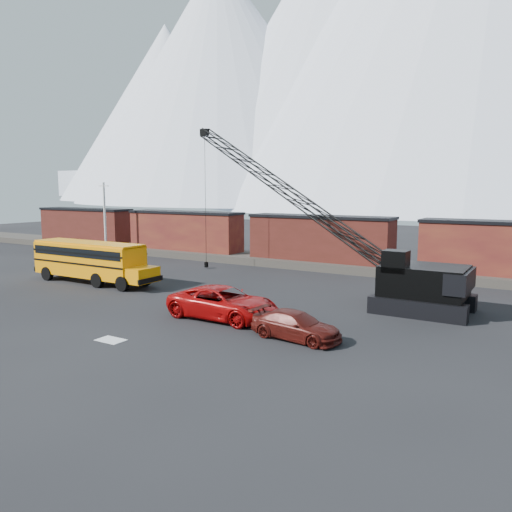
{
  "coord_description": "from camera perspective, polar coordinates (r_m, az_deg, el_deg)",
  "views": [
    {
      "loc": [
        18.72,
        -20.48,
        7.35
      ],
      "look_at": [
        2.2,
        6.89,
        3.0
      ],
      "focal_mm": 35.0,
      "sensor_mm": 36.0,
      "label": 1
    }
  ],
  "objects": [
    {
      "name": "ground",
      "position": [
        28.71,
        -11.02,
        -7.23
      ],
      "size": [
        160.0,
        160.0,
        0.0
      ],
      "primitive_type": "plane",
      "color": "black",
      "rests_on": "ground"
    },
    {
      "name": "gravel_berm",
      "position": [
        46.95,
        7.26,
        -0.89
      ],
      "size": [
        120.0,
        5.0,
        0.7
      ],
      "primitive_type": "cube",
      "color": "#403A34",
      "rests_on": "ground"
    },
    {
      "name": "boxcar_west_far",
      "position": [
        66.32,
        -18.92,
        3.37
      ],
      "size": [
        13.7,
        3.1,
        4.17
      ],
      "color": "#4C1A15",
      "rests_on": "gravel_berm"
    },
    {
      "name": "boxcar_west_near",
      "position": [
        55.06,
        -8.12,
        2.9
      ],
      "size": [
        13.7,
        3.1,
        4.17
      ],
      "color": "#4A1516",
      "rests_on": "gravel_berm"
    },
    {
      "name": "boxcar_mid",
      "position": [
        46.65,
        7.31,
        2.05
      ],
      "size": [
        13.7,
        3.1,
        4.17
      ],
      "color": "#4C1A15",
      "rests_on": "gravel_berm"
    },
    {
      "name": "utility_pole",
      "position": [
        57.59,
        -16.89,
        4.23
      ],
      "size": [
        1.4,
        0.24,
        8.0
      ],
      "color": "silver",
      "rests_on": "ground"
    },
    {
      "name": "snow_patch",
      "position": [
        25.64,
        -16.25,
        -9.2
      ],
      "size": [
        1.4,
        0.9,
        0.02
      ],
      "primitive_type": "cube",
      "color": "silver",
      "rests_on": "ground"
    },
    {
      "name": "school_bus",
      "position": [
        40.92,
        -18.27,
        -0.45
      ],
      "size": [
        11.65,
        2.65,
        3.19
      ],
      "color": "orange",
      "rests_on": "ground"
    },
    {
      "name": "red_pickup",
      "position": [
        28.44,
        -3.74,
        -5.36
      ],
      "size": [
        6.55,
        3.08,
        1.81
      ],
      "primitive_type": "imported",
      "rotation": [
        0.0,
        0.0,
        1.56
      ],
      "color": "#A60808",
      "rests_on": "ground"
    },
    {
      "name": "maroon_suv",
      "position": [
        24.73,
        4.58,
        -7.92
      ],
      "size": [
        4.85,
        2.35,
        1.36
      ],
      "primitive_type": "imported",
      "rotation": [
        0.0,
        0.0,
        1.47
      ],
      "color": "#48110D",
      "rests_on": "ground"
    },
    {
      "name": "crawler_crane",
      "position": [
        37.84,
        3.23,
        7.61
      ],
      "size": [
        24.19,
        9.0,
        12.8
      ],
      "color": "black",
      "rests_on": "ground"
    }
  ]
}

